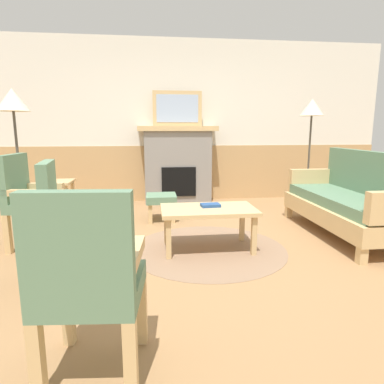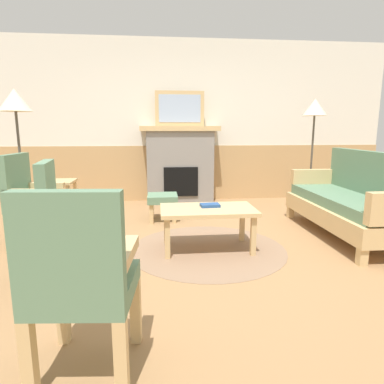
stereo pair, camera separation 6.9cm
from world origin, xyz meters
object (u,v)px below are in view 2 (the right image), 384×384
(floor_lamp_by_couch, at_px, (315,114))
(floor_lamp_by_chairs, at_px, (16,109))
(coffee_table, at_px, (208,213))
(armchair_front_left, at_px, (80,277))
(framed_picture, at_px, (180,109))
(couch, at_px, (350,202))
(fireplace, at_px, (180,164))
(armchair_by_window_left, at_px, (65,215))
(footstool, at_px, (162,200))
(armchair_near_fireplace, at_px, (29,196))
(side_table, at_px, (58,189))
(book_on_table, at_px, (210,205))

(floor_lamp_by_couch, relative_size, floor_lamp_by_chairs, 1.00)
(coffee_table, bearing_deg, armchair_front_left, -116.68)
(framed_picture, xyz_separation_m, couch, (1.83, -2.02, -1.16))
(armchair_front_left, relative_size, floor_lamp_by_chairs, 0.58)
(fireplace, distance_m, armchair_by_window_left, 3.05)
(footstool, relative_size, floor_lamp_by_chairs, 0.24)
(armchair_near_fireplace, bearing_deg, fireplace, 49.32)
(fireplace, xyz_separation_m, armchair_front_left, (-0.74, -4.05, -0.11))
(armchair_by_window_left, xyz_separation_m, armchair_front_left, (0.39, -1.21, 0.00))
(footstool, distance_m, floor_lamp_by_chairs, 2.06)
(footstool, xyz_separation_m, side_table, (-1.40, 0.14, 0.15))
(coffee_table, height_order, side_table, side_table)
(book_on_table, bearing_deg, armchair_front_left, -116.75)
(coffee_table, relative_size, armchair_by_window_left, 0.98)
(armchair_by_window_left, bearing_deg, footstool, 64.26)
(armchair_near_fireplace, xyz_separation_m, side_table, (-0.00, 1.00, -0.10))
(framed_picture, height_order, armchair_front_left, framed_picture)
(armchair_near_fireplace, relative_size, floor_lamp_by_couch, 0.58)
(book_on_table, relative_size, side_table, 0.36)
(floor_lamp_by_couch, bearing_deg, side_table, -174.21)
(armchair_near_fireplace, distance_m, armchair_by_window_left, 1.02)
(framed_picture, bearing_deg, floor_lamp_by_chairs, -143.04)
(framed_picture, bearing_deg, footstool, -105.48)
(book_on_table, distance_m, armchair_front_left, 2.01)
(floor_lamp_by_chairs, bearing_deg, book_on_table, -19.72)
(footstool, xyz_separation_m, floor_lamp_by_couch, (2.32, 0.52, 1.17))
(footstool, bearing_deg, armchair_near_fireplace, -148.60)
(fireplace, xyz_separation_m, framed_picture, (0.00, 0.00, 0.91))
(footstool, distance_m, floor_lamp_by_couch, 2.65)
(couch, xyz_separation_m, armchair_front_left, (-2.57, -2.02, 0.14))
(fireplace, distance_m, book_on_table, 2.27)
(book_on_table, height_order, armchair_front_left, armchair_front_left)
(armchair_near_fireplace, distance_m, floor_lamp_by_chairs, 1.08)
(side_table, height_order, floor_lamp_by_chairs, floor_lamp_by_chairs)
(coffee_table, height_order, footstool, coffee_table)
(couch, relative_size, footstool, 4.50)
(armchair_near_fireplace, distance_m, side_table, 1.00)
(armchair_near_fireplace, bearing_deg, armchair_front_left, -64.59)
(footstool, distance_m, side_table, 1.42)
(fireplace, relative_size, book_on_table, 6.64)
(framed_picture, relative_size, armchair_near_fireplace, 0.82)
(framed_picture, relative_size, footstool, 2.00)
(footstool, bearing_deg, couch, -22.26)
(footstool, relative_size, armchair_front_left, 0.41)
(armchair_by_window_left, relative_size, floor_lamp_by_chairs, 0.58)
(armchair_by_window_left, height_order, floor_lamp_by_couch, floor_lamp_by_couch)
(book_on_table, distance_m, floor_lamp_by_couch, 2.65)
(floor_lamp_by_couch, distance_m, floor_lamp_by_chairs, 4.07)
(armchair_front_left, height_order, floor_lamp_by_chairs, floor_lamp_by_chairs)
(armchair_front_left, distance_m, side_table, 3.20)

